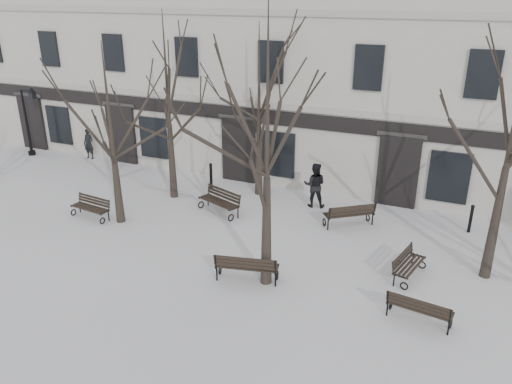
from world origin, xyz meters
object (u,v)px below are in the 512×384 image
Objects in this scene: tree_1 at (109,114)px; bench_2 at (419,308)px; bench_3 at (220,201)px; tree_2 at (267,120)px; lamp_post at (29,117)px; bench_5 at (408,264)px; bench_1 at (247,266)px; bench_0 at (91,207)px; bench_4 at (350,214)px.

tree_1 is 3.83× the size of bench_2.
bench_3 is at bearing 36.28° from tree_1.
tree_2 is 4.08× the size of bench_3.
lamp_post reaches higher than bench_2.
lamp_post reaches higher than bench_5.
tree_2 is 4.03× the size of bench_1.
lamp_post is (-8.09, 4.90, 1.64)m from bench_0.
bench_4 is at bearing -123.99° from bench_1.
bench_4 is (-3.10, 4.96, 0.05)m from bench_2.
bench_2 is 5.85m from bench_4.
tree_1 is 3.39× the size of bench_3.
lamp_post is (-15.99, 6.39, -2.88)m from tree_2.
bench_2 is (4.40, -0.18, -4.51)m from tree_2.
tree_2 reaches higher than bench_3.
bench_1 reaches higher than bench_3.
bench_0 is 0.91× the size of bench_4.
bench_3 is at bearing -27.92° from bench_4.
tree_1 is 5.24m from bench_3.
tree_2 reaches higher than bench_4.
bench_3 and bench_4 have the same top height.
lamp_post is (-19.77, 4.34, 1.65)m from bench_5.
bench_1 is at bearing -161.12° from tree_2.
tree_1 is at bearing -2.30° from bench_2.
lamp_post is (-15.44, 6.58, 1.57)m from bench_1.
tree_2 is at bearing -5.01° from bench_0.
lamp_post reaches higher than bench_1.
bench_1 is 1.07× the size of bench_4.
bench_0 is 11.70m from bench_5.
tree_1 reaches higher than bench_4.
bench_2 is at bearing -2.35° from tree_2.
bench_1 is 5.12m from bench_3.
bench_1 reaches higher than bench_4.
bench_5 is (2.48, -2.73, -0.07)m from bench_4.
tree_2 is at bearing 4.81° from bench_2.
bench_5 is at bearing 94.32° from bench_4.
bench_0 is 0.98× the size of bench_2.
tree_2 reaches higher than bench_2.
bench_0 is 0.47× the size of lamp_post.
bench_5 is at bearing 8.41° from bench_0.
bench_4 is at bearing 30.19° from bench_3.
bench_0 is 12.42m from bench_2.
lamp_post is (-9.32, 4.72, -2.03)m from tree_1.
bench_2 is (12.30, -1.67, 0.01)m from bench_0.
bench_0 is at bearing -31.20° from lamp_post.
bench_2 is 9.00m from bench_3.
bench_5 is at bearing -166.27° from bench_1.
bench_4 is 1.11× the size of bench_5.
bench_3 is 4.99m from bench_4.
tree_2 is 6.30m from bench_2.
bench_3 is at bearing 35.13° from bench_0.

